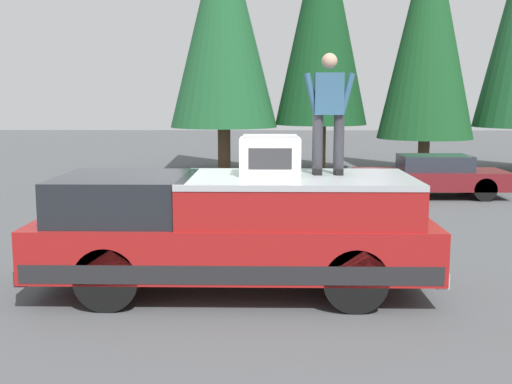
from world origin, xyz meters
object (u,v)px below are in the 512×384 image
pickup_truck (235,231)px  parked_car_maroon (431,176)px  person_on_truck_bed (329,110)px  compressor_unit (270,155)px

pickup_truck → parked_car_maroon: pickup_truck is taller
person_on_truck_bed → parked_car_maroon: bearing=-23.3°
compressor_unit → parked_car_maroon: 9.84m
compressor_unit → pickup_truck: bearing=103.5°
pickup_truck → person_on_truck_bed: 2.15m
person_on_truck_bed → pickup_truck: bearing=100.0°
person_on_truck_bed → parked_car_maroon: 9.50m
compressor_unit → person_on_truck_bed: bearing=-82.2°
pickup_truck → parked_car_maroon: size_ratio=1.35×
compressor_unit → person_on_truck_bed: person_on_truck_bed is taller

